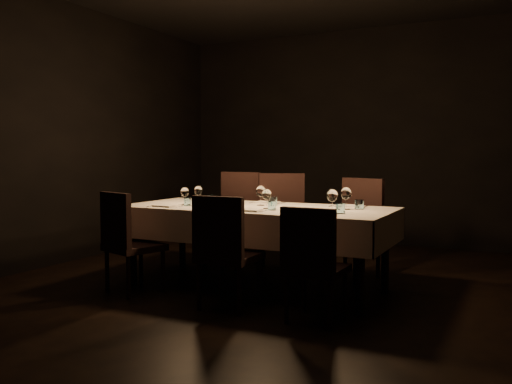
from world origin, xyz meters
The scene contains 14 objects.
room centered at (0.00, 0.00, 1.50)m, with size 5.01×6.01×3.01m.
dining_table centered at (0.00, 0.00, 0.69)m, with size 2.52×1.12×0.76m.
chair_near_left centered at (-0.93, -0.74, 0.51)m, with size 0.56×0.56×0.92m.
place_setting_near_left centered at (-0.71, -0.22, 0.83)m, with size 0.31×0.40×0.17m.
chair_near_center centered at (0.11, -0.79, 0.51)m, with size 0.45×0.45×0.93m.
place_setting_near_center centered at (0.17, -0.22, 0.83)m, with size 0.33×0.40×0.18m.
chair_near_right centered at (0.87, -0.82, 0.49)m, with size 0.43×0.43×0.87m.
place_setting_near_right centered at (0.79, -0.22, 0.84)m, with size 0.35×0.42×0.20m.
chair_far_left centered at (-0.69, 0.84, 0.57)m, with size 0.53×0.53×1.05m.
place_setting_far_left centered at (-0.71, 0.22, 0.83)m, with size 0.31×0.40×0.17m.
chair_far_center centered at (-0.11, 0.83, 0.57)m, with size 0.65×0.65×1.04m.
place_setting_far_center centered at (0.00, 0.22, 0.84)m, with size 0.34×0.41×0.19m.
chair_far_right centered at (0.72, 0.82, 0.55)m, with size 0.61×0.61×1.01m.
place_setting_far_right centered at (0.84, 0.22, 0.84)m, with size 0.36×0.42×0.20m.
Camera 1 is at (2.25, -4.52, 1.25)m, focal length 38.00 mm.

